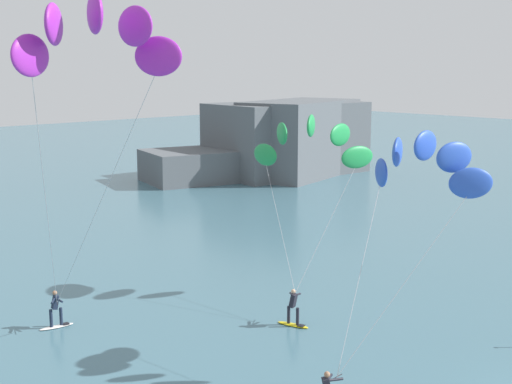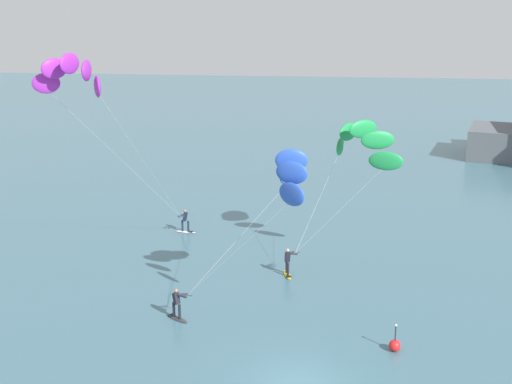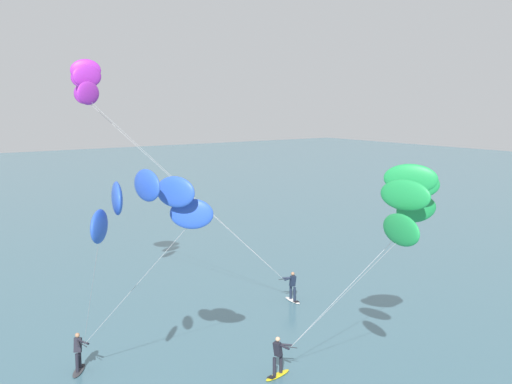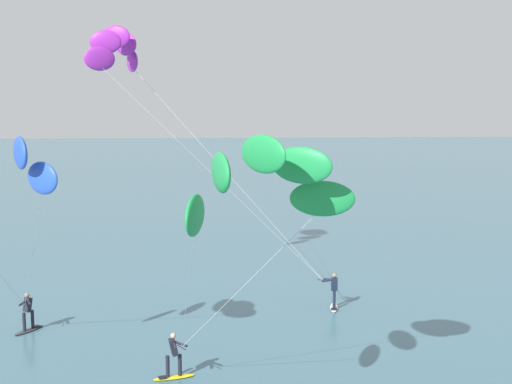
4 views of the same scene
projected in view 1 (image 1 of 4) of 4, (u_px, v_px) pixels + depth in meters
The scene contains 4 objects.
kitesurfer_nearshore at pixel (421, 172), 25.05m from camera, with size 7.35×4.94×8.98m.
kitesurfer_mid_water at pixel (310, 147), 33.94m from camera, with size 6.89×6.57×8.93m.
kitesurfer_far_out at pixel (93, 57), 18.99m from camera, with size 6.64×11.85×13.19m.
distant_headland at pixel (282, 142), 72.40m from camera, with size 24.17×14.27×7.75m.
Camera 1 is at (-22.35, -7.94, 11.27)m, focal length 48.68 mm.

